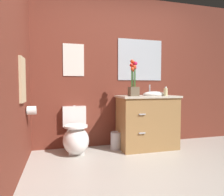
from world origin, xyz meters
TOP-DOWN VIEW (x-y plane):
  - ground_plane at (0.00, 0.00)m, footprint 9.07×9.07m
  - wall_back at (0.20, 1.62)m, footprint 4.23×0.05m
  - wall_left at (-1.38, 0.48)m, footprint 0.05×4.48m
  - toilet at (-0.71, 1.33)m, footprint 0.38×0.59m
  - vanity_cabinet at (0.43, 1.30)m, footprint 0.94×0.56m
  - flower_vase at (0.15, 1.20)m, footprint 0.14×0.14m
  - soap_bottle at (0.68, 1.17)m, footprint 0.06×0.06m
  - trash_bin at (-0.07, 1.36)m, footprint 0.18×0.18m
  - wall_poster at (-0.71, 1.59)m, footprint 0.33×0.01m
  - wall_mirror at (0.43, 1.59)m, footprint 0.80×0.01m
  - hanging_towel at (-1.34, 0.83)m, footprint 0.03×0.28m
  - toilet_paper_roll at (-1.29, 1.13)m, footprint 0.11×0.11m

SIDE VIEW (x-z plane):
  - ground_plane at x=0.00m, z-range 0.00..0.00m
  - trash_bin at x=-0.07m, z-range 0.00..0.27m
  - toilet at x=-0.71m, z-range -0.10..0.59m
  - vanity_cabinet at x=0.43m, z-range -0.08..0.95m
  - toilet_paper_roll at x=-1.29m, z-range 0.62..0.74m
  - soap_bottle at x=0.68m, z-range 0.84..0.98m
  - flower_vase at x=0.15m, z-range 0.77..1.33m
  - hanging_towel at x=-1.34m, z-range 0.80..1.32m
  - wall_back at x=0.20m, z-range 0.00..2.50m
  - wall_left at x=-1.38m, z-range 0.00..2.50m
  - wall_poster at x=-0.71m, z-range 1.16..1.66m
  - wall_mirror at x=0.43m, z-range 1.10..1.80m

